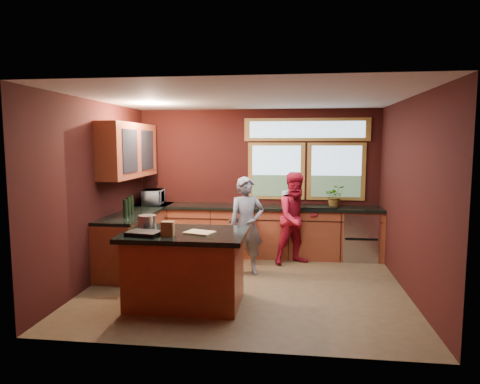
% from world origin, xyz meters
% --- Properties ---
extents(floor, '(4.50, 4.50, 0.00)m').
position_xyz_m(floor, '(0.00, 0.00, 0.00)').
color(floor, brown).
rests_on(floor, ground).
extents(room_shell, '(4.52, 4.02, 2.71)m').
position_xyz_m(room_shell, '(-0.60, 0.32, 1.80)').
color(room_shell, black).
rests_on(room_shell, ground).
extents(back_counter, '(4.50, 0.64, 0.93)m').
position_xyz_m(back_counter, '(0.20, 1.70, 0.46)').
color(back_counter, brown).
rests_on(back_counter, floor).
extents(left_counter, '(0.64, 2.30, 0.93)m').
position_xyz_m(left_counter, '(-1.95, 0.85, 0.47)').
color(left_counter, brown).
rests_on(left_counter, floor).
extents(island, '(1.55, 1.05, 0.95)m').
position_xyz_m(island, '(-0.69, -0.81, 0.48)').
color(island, brown).
rests_on(island, floor).
extents(person_grey, '(0.66, 0.55, 1.55)m').
position_xyz_m(person_grey, '(-0.05, 0.56, 0.77)').
color(person_grey, slate).
rests_on(person_grey, floor).
extents(person_red, '(0.96, 0.89, 1.58)m').
position_xyz_m(person_red, '(0.73, 1.25, 0.79)').
color(person_red, maroon).
rests_on(person_red, floor).
extents(microwave, '(0.39, 0.54, 0.28)m').
position_xyz_m(microwave, '(-1.92, 1.62, 1.07)').
color(microwave, '#999999').
rests_on(microwave, left_counter).
extents(potted_plant, '(0.35, 0.31, 0.39)m').
position_xyz_m(potted_plant, '(1.42, 1.75, 1.13)').
color(potted_plant, '#999999').
rests_on(potted_plant, back_counter).
extents(paper_towel, '(0.12, 0.12, 0.28)m').
position_xyz_m(paper_towel, '(0.53, 1.70, 1.07)').
color(paper_towel, white).
rests_on(paper_towel, back_counter).
extents(cutting_board, '(0.41, 0.35, 0.02)m').
position_xyz_m(cutting_board, '(-0.49, -0.86, 0.95)').
color(cutting_board, tan).
rests_on(cutting_board, island).
extents(stock_pot, '(0.24, 0.24, 0.18)m').
position_xyz_m(stock_pot, '(-1.24, -0.66, 1.03)').
color(stock_pot, '#B5B5BA').
rests_on(stock_pot, island).
extents(paper_bag, '(0.15, 0.13, 0.18)m').
position_xyz_m(paper_bag, '(-0.84, -1.06, 1.03)').
color(paper_bag, brown).
rests_on(paper_bag, island).
extents(black_tray, '(0.44, 0.34, 0.05)m').
position_xyz_m(black_tray, '(-1.14, -1.06, 0.97)').
color(black_tray, black).
rests_on(black_tray, island).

